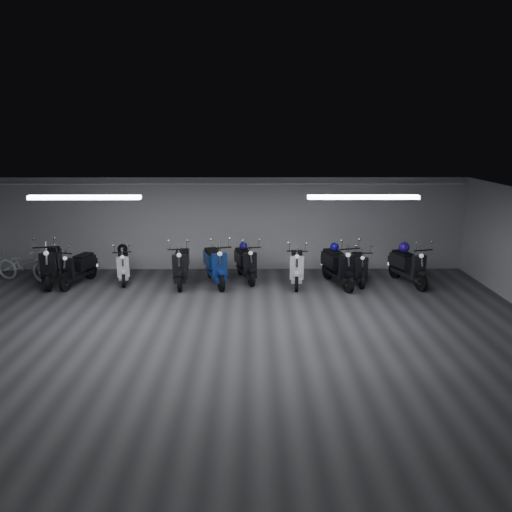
{
  "coord_description": "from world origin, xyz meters",
  "views": [
    {
      "loc": [
        0.6,
        -9.54,
        4.13
      ],
      "look_at": [
        0.7,
        2.5,
        1.05
      ],
      "focal_mm": 34.44,
      "sensor_mm": 36.0,
      "label": 1
    }
  ],
  "objects_px": {
    "scooter_9": "(409,260)",
    "bicycle": "(24,262)",
    "helmet_3": "(404,247)",
    "scooter_1": "(77,262)",
    "scooter_0": "(51,258)",
    "helmet_2": "(243,246)",
    "scooter_8": "(359,262)",
    "helmet_1": "(123,249)",
    "scooter_7": "(338,260)",
    "scooter_2": "(123,261)",
    "scooter_5": "(246,257)",
    "scooter_3": "(181,260)",
    "scooter_4": "(215,259)",
    "scooter_6": "(297,261)",
    "helmet_0": "(334,247)"
  },
  "relations": [
    {
      "from": "scooter_6",
      "to": "helmet_0",
      "type": "xyz_separation_m",
      "value": [
        1.04,
        0.18,
        0.35
      ]
    },
    {
      "from": "scooter_0",
      "to": "helmet_2",
      "type": "relative_size",
      "value": 8.79
    },
    {
      "from": "scooter_7",
      "to": "scooter_0",
      "type": "bearing_deg",
      "value": 162.93
    },
    {
      "from": "scooter_6",
      "to": "scooter_7",
      "type": "height_order",
      "value": "scooter_7"
    },
    {
      "from": "scooter_2",
      "to": "helmet_1",
      "type": "relative_size",
      "value": 5.66
    },
    {
      "from": "scooter_0",
      "to": "scooter_6",
      "type": "height_order",
      "value": "scooter_0"
    },
    {
      "from": "scooter_2",
      "to": "scooter_7",
      "type": "relative_size",
      "value": 0.83
    },
    {
      "from": "scooter_4",
      "to": "scooter_0",
      "type": "bearing_deg",
      "value": 162.14
    },
    {
      "from": "scooter_0",
      "to": "scooter_5",
      "type": "height_order",
      "value": "scooter_0"
    },
    {
      "from": "scooter_6",
      "to": "bicycle",
      "type": "distance_m",
      "value": 7.65
    },
    {
      "from": "helmet_3",
      "to": "scooter_1",
      "type": "bearing_deg",
      "value": -178.57
    },
    {
      "from": "helmet_1",
      "to": "helmet_3",
      "type": "distance_m",
      "value": 7.89
    },
    {
      "from": "scooter_0",
      "to": "scooter_2",
      "type": "bearing_deg",
      "value": -6.79
    },
    {
      "from": "scooter_4",
      "to": "helmet_3",
      "type": "relative_size",
      "value": 6.71
    },
    {
      "from": "scooter_2",
      "to": "scooter_4",
      "type": "bearing_deg",
      "value": -19.32
    },
    {
      "from": "scooter_5",
      "to": "scooter_3",
      "type": "bearing_deg",
      "value": 176.35
    },
    {
      "from": "scooter_2",
      "to": "scooter_5",
      "type": "relative_size",
      "value": 0.9
    },
    {
      "from": "scooter_3",
      "to": "scooter_5",
      "type": "relative_size",
      "value": 1.06
    },
    {
      "from": "scooter_5",
      "to": "scooter_4",
      "type": "bearing_deg",
      "value": -171.67
    },
    {
      "from": "scooter_7",
      "to": "scooter_8",
      "type": "height_order",
      "value": "scooter_7"
    },
    {
      "from": "scooter_7",
      "to": "scooter_4",
      "type": "bearing_deg",
      "value": 162.09
    },
    {
      "from": "scooter_4",
      "to": "scooter_5",
      "type": "distance_m",
      "value": 0.91
    },
    {
      "from": "scooter_1",
      "to": "scooter_6",
      "type": "xyz_separation_m",
      "value": [
        6.0,
        -0.02,
        0.03
      ]
    },
    {
      "from": "scooter_9",
      "to": "bicycle",
      "type": "xyz_separation_m",
      "value": [
        -10.71,
        0.42,
        -0.12
      ]
    },
    {
      "from": "scooter_7",
      "to": "helmet_2",
      "type": "xyz_separation_m",
      "value": [
        -2.59,
        0.74,
        0.21
      ]
    },
    {
      "from": "scooter_5",
      "to": "scooter_2",
      "type": "bearing_deg",
      "value": 165.9
    },
    {
      "from": "scooter_7",
      "to": "bicycle",
      "type": "distance_m",
      "value": 8.78
    },
    {
      "from": "scooter_4",
      "to": "scooter_7",
      "type": "height_order",
      "value": "scooter_4"
    },
    {
      "from": "scooter_1",
      "to": "scooter_7",
      "type": "height_order",
      "value": "scooter_7"
    },
    {
      "from": "scooter_4",
      "to": "helmet_0",
      "type": "relative_size",
      "value": 8.04
    },
    {
      "from": "scooter_5",
      "to": "scooter_8",
      "type": "bearing_deg",
      "value": -20.57
    },
    {
      "from": "scooter_8",
      "to": "helmet_2",
      "type": "xyz_separation_m",
      "value": [
        -3.22,
        0.5,
        0.33
      ]
    },
    {
      "from": "helmet_2",
      "to": "scooter_0",
      "type": "bearing_deg",
      "value": -173.96
    },
    {
      "from": "scooter_8",
      "to": "bicycle",
      "type": "relative_size",
      "value": 0.94
    },
    {
      "from": "scooter_4",
      "to": "helmet_2",
      "type": "distance_m",
      "value": 1.0
    },
    {
      "from": "scooter_0",
      "to": "scooter_6",
      "type": "distance_m",
      "value": 6.75
    },
    {
      "from": "scooter_0",
      "to": "scooter_9",
      "type": "relative_size",
      "value": 1.08
    },
    {
      "from": "scooter_1",
      "to": "helmet_0",
      "type": "distance_m",
      "value": 7.06
    },
    {
      "from": "scooter_4",
      "to": "helmet_0",
      "type": "distance_m",
      "value": 3.3
    },
    {
      "from": "scooter_2",
      "to": "scooter_3",
      "type": "relative_size",
      "value": 0.85
    },
    {
      "from": "helmet_1",
      "to": "helmet_3",
      "type": "xyz_separation_m",
      "value": [
        7.88,
        -0.29,
        0.1
      ]
    },
    {
      "from": "helmet_2",
      "to": "helmet_3",
      "type": "relative_size",
      "value": 0.77
    },
    {
      "from": "helmet_1",
      "to": "helmet_2",
      "type": "distance_m",
      "value": 3.41
    },
    {
      "from": "scooter_6",
      "to": "scooter_9",
      "type": "relative_size",
      "value": 0.99
    },
    {
      "from": "scooter_0",
      "to": "scooter_1",
      "type": "bearing_deg",
      "value": -19.3
    },
    {
      "from": "scooter_6",
      "to": "helmet_2",
      "type": "distance_m",
      "value": 1.64
    },
    {
      "from": "scooter_0",
      "to": "scooter_1",
      "type": "distance_m",
      "value": 0.76
    },
    {
      "from": "scooter_4",
      "to": "helmet_1",
      "type": "xyz_separation_m",
      "value": [
        -2.65,
        0.49,
        0.16
      ]
    },
    {
      "from": "scooter_0",
      "to": "scooter_8",
      "type": "height_order",
      "value": "scooter_0"
    },
    {
      "from": "helmet_0",
      "to": "scooter_9",
      "type": "bearing_deg",
      "value": -5.13
    }
  ]
}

